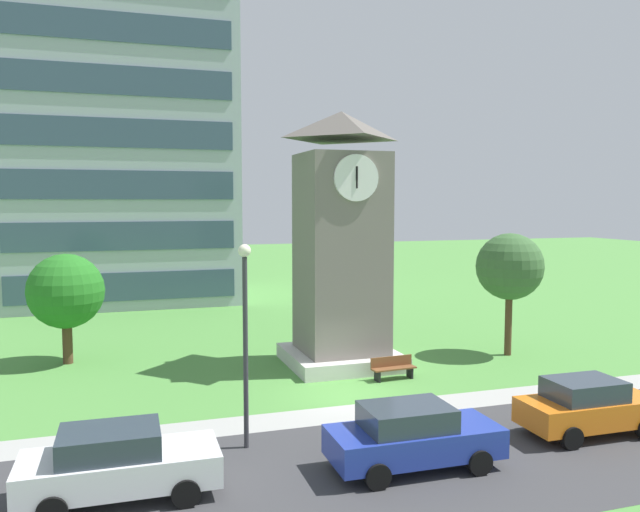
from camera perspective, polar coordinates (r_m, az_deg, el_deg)
The scene contains 12 objects.
ground_plane at distance 23.46m, azimuth 2.52°, elevation -12.36°, with size 160.00×160.00×0.00m, color #4C893D.
street_asphalt at distance 18.07m, azimuth 9.82°, elevation -17.82°, with size 120.00×7.20×0.01m, color #38383A.
kerb_strip at distance 21.81m, azimuth 4.28°, elevation -13.72°, with size 120.00×1.60×0.01m, color #9E9E99.
office_building at distance 47.04m, azimuth -17.55°, elevation 9.86°, with size 15.20×10.55×22.40m.
clock_tower at distance 26.82m, azimuth 1.91°, elevation 0.26°, with size 4.53×4.53×10.70m.
park_bench at distance 25.44m, azimuth 6.57°, elevation -9.93°, with size 1.83×0.60×0.88m.
street_lamp at distance 17.93m, azimuth -6.73°, elevation -5.95°, with size 0.36×0.36×5.79m.
tree_streetside at distance 29.25m, azimuth -21.87°, elevation -2.98°, with size 3.21×3.21×4.75m.
tree_by_building at distance 29.79m, azimuth 16.68°, elevation -0.96°, with size 3.01×3.01×5.55m.
parked_car_white at distance 16.34m, azimuth -17.69°, elevation -17.27°, with size 4.59×2.11×1.69m.
parked_car_blue at distance 17.39m, azimuth 8.29°, elevation -15.70°, with size 4.54×2.10×1.69m.
parked_car_orange at distance 21.10m, azimuth 22.93°, elevation -12.31°, with size 4.22×1.99×1.69m.
Camera 1 is at (-7.84, -20.98, 6.97)m, focal length 35.63 mm.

